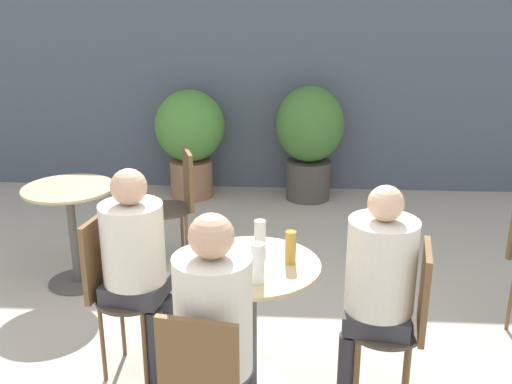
% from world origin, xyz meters
% --- Properties ---
extents(storefront_wall, '(10.00, 0.06, 3.00)m').
position_xyz_m(storefront_wall, '(0.00, 3.72, 1.50)').
color(storefront_wall, '#4C5666').
rests_on(storefront_wall, ground_plane).
extents(cafe_table_near, '(0.72, 0.72, 0.75)m').
position_xyz_m(cafe_table_near, '(0.23, 0.22, 0.55)').
color(cafe_table_near, '#514C47').
rests_on(cafe_table_near, ground_plane).
extents(cafe_table_far, '(0.65, 0.65, 0.75)m').
position_xyz_m(cafe_table_far, '(-1.14, 1.37, 0.52)').
color(cafe_table_far, '#514C47').
rests_on(cafe_table_far, ground_plane).
extents(bistro_chair_0, '(0.40, 0.38, 0.93)m').
position_xyz_m(bistro_chair_0, '(-0.53, 0.35, 0.56)').
color(bistro_chair_0, '#42382D').
rests_on(bistro_chair_0, ground_plane).
extents(bistro_chair_2, '(0.40, 0.38, 0.93)m').
position_xyz_m(bistro_chair_2, '(1.00, 0.09, 0.56)').
color(bistro_chair_2, '#42382D').
rests_on(bistro_chair_2, ground_plane).
extents(bistro_chair_4, '(0.42, 0.40, 0.93)m').
position_xyz_m(bistro_chair_4, '(-0.43, 1.74, 0.56)').
color(bistro_chair_4, '#42382D').
rests_on(bistro_chair_4, ground_plane).
extents(seated_person_0, '(0.37, 0.34, 1.21)m').
position_xyz_m(seated_person_0, '(-0.39, 0.32, 0.73)').
color(seated_person_0, '#2D2D33').
rests_on(seated_person_0, ground_plane).
extents(seated_person_1, '(0.32, 0.35, 1.27)m').
position_xyz_m(seated_person_1, '(0.13, -0.41, 0.76)').
color(seated_person_1, '#42475B').
rests_on(seated_person_1, ground_plane).
extents(seated_person_2, '(0.37, 0.34, 1.22)m').
position_xyz_m(seated_person_2, '(0.86, 0.11, 0.73)').
color(seated_person_2, '#2D2D33').
rests_on(seated_person_2, ground_plane).
extents(beer_glass_0, '(0.06, 0.06, 0.17)m').
position_xyz_m(beer_glass_0, '(0.43, 0.24, 0.84)').
color(beer_glass_0, '#B28433').
rests_on(beer_glass_0, cafe_table_near).
extents(beer_glass_1, '(0.06, 0.06, 0.16)m').
position_xyz_m(beer_glass_1, '(0.27, 0.42, 0.83)').
color(beer_glass_1, silver).
rests_on(beer_glass_1, cafe_table_near).
extents(beer_glass_2, '(0.06, 0.06, 0.14)m').
position_xyz_m(beer_glass_2, '(0.04, 0.26, 0.82)').
color(beer_glass_2, '#B28433').
rests_on(beer_glass_2, cafe_table_near).
extents(beer_glass_3, '(0.07, 0.07, 0.20)m').
position_xyz_m(beer_glass_3, '(0.28, 0.02, 0.85)').
color(beer_glass_3, silver).
rests_on(beer_glass_3, cafe_table_near).
extents(potted_plant_0, '(0.71, 0.71, 1.12)m').
position_xyz_m(potted_plant_0, '(-0.61, 3.37, 0.66)').
color(potted_plant_0, '#93664C').
rests_on(potted_plant_0, ground_plane).
extents(potted_plant_1, '(0.68, 0.68, 1.17)m').
position_xyz_m(potted_plant_1, '(0.61, 3.37, 0.68)').
color(potted_plant_1, '#47423D').
rests_on(potted_plant_1, ground_plane).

